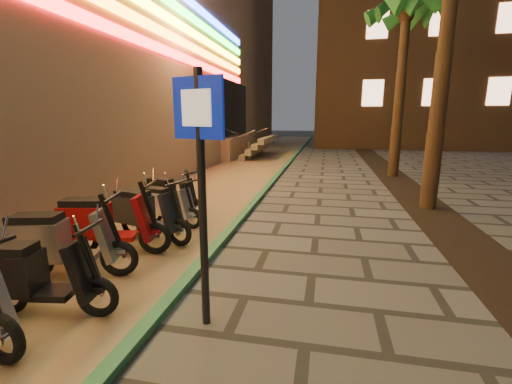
% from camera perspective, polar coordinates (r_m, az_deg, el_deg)
% --- Properties ---
extents(parking_strip, '(3.40, 60.00, 0.01)m').
position_cam_1_polar(parking_strip, '(13.02, -4.46, 2.09)').
color(parking_strip, '#8C7251').
rests_on(parking_strip, ground).
extents(green_curb, '(0.18, 60.00, 0.10)m').
position_cam_1_polar(green_curb, '(12.65, 2.96, 2.01)').
color(green_curb, '#296F47').
rests_on(green_curb, ground).
extents(planting_strip, '(1.20, 40.00, 0.02)m').
position_cam_1_polar(planting_strip, '(8.10, 30.18, -5.90)').
color(planting_strip, black).
rests_on(planting_strip, ground).
extents(palm_d, '(2.97, 3.02, 7.16)m').
position_cam_1_polar(palm_d, '(15.00, 23.78, 25.38)').
color(palm_d, '#472D19').
rests_on(palm_d, ground).
extents(pedestrian_sign, '(0.60, 0.22, 2.79)m').
position_cam_1_polar(pedestrian_sign, '(3.60, -9.22, 4.15)').
color(pedestrian_sign, black).
rests_on(pedestrian_sign, ground).
extents(scooter_5, '(1.64, 0.67, 1.15)m').
position_cam_1_polar(scooter_5, '(4.88, -33.40, -11.59)').
color(scooter_5, black).
rests_on(scooter_5, ground).
extents(scooter_6, '(1.79, 0.88, 1.26)m').
position_cam_1_polar(scooter_6, '(5.75, -30.12, -7.26)').
color(scooter_6, black).
rests_on(scooter_6, ground).
extents(scooter_7, '(1.82, 0.85, 1.28)m').
position_cam_1_polar(scooter_7, '(6.36, -24.20, -4.80)').
color(scooter_7, black).
rests_on(scooter_7, ground).
extents(scooter_8, '(1.73, 0.85, 1.22)m').
position_cam_1_polar(scooter_8, '(6.88, -18.15, -3.30)').
color(scooter_8, black).
rests_on(scooter_8, ground).
extents(scooter_9, '(1.50, 0.69, 1.05)m').
position_cam_1_polar(scooter_9, '(7.71, -15.03, -2.00)').
color(scooter_9, black).
rests_on(scooter_9, ground).
extents(scooter_10, '(1.58, 0.82, 1.12)m').
position_cam_1_polar(scooter_10, '(8.54, -14.41, -0.40)').
color(scooter_10, black).
rests_on(scooter_10, ground).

